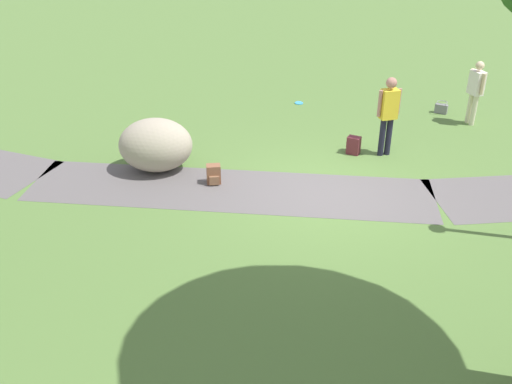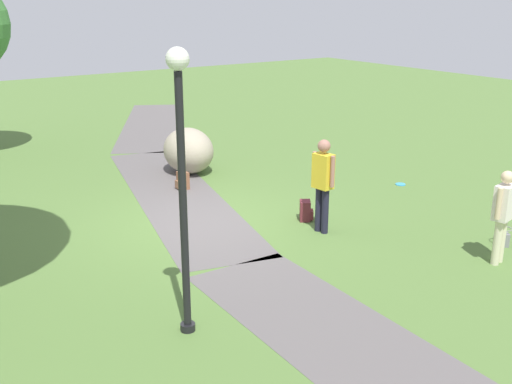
{
  "view_description": "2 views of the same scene",
  "coord_description": "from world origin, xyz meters",
  "px_view_note": "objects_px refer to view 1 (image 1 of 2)",
  "views": [
    {
      "loc": [
        2.66,
        9.66,
        5.5
      ],
      "look_at": [
        1.59,
        1.38,
        0.92
      ],
      "focal_mm": 40.71,
      "sensor_mm": 36.0,
      "label": 1
    },
    {
      "loc": [
        -9.8,
        5.43,
        4.24
      ],
      "look_at": [
        -0.93,
        -0.66,
        0.77
      ],
      "focal_mm": 42.92,
      "sensor_mm": 36.0,
      "label": 2
    }
  ],
  "objects_px": {
    "man_near_boulder": "(388,111)",
    "frisbee_on_grass": "(299,103)",
    "handbag_on_grass": "(441,108)",
    "backpack_by_boulder": "(214,175)",
    "spare_backpack_on_lawn": "(354,145)",
    "lawn_boulder": "(156,145)",
    "woman_with_handbag": "(476,89)"
  },
  "relations": [
    {
      "from": "woman_with_handbag",
      "to": "man_near_boulder",
      "type": "bearing_deg",
      "value": 28.78
    },
    {
      "from": "lawn_boulder",
      "to": "spare_backpack_on_lawn",
      "type": "height_order",
      "value": "lawn_boulder"
    },
    {
      "from": "lawn_boulder",
      "to": "backpack_by_boulder",
      "type": "bearing_deg",
      "value": 145.47
    },
    {
      "from": "handbag_on_grass",
      "to": "backpack_by_boulder",
      "type": "relative_size",
      "value": 0.95
    },
    {
      "from": "man_near_boulder",
      "to": "backpack_by_boulder",
      "type": "relative_size",
      "value": 4.43
    },
    {
      "from": "handbag_on_grass",
      "to": "spare_backpack_on_lawn",
      "type": "relative_size",
      "value": 0.95
    },
    {
      "from": "lawn_boulder",
      "to": "woman_with_handbag",
      "type": "bearing_deg",
      "value": -168.3
    },
    {
      "from": "backpack_by_boulder",
      "to": "spare_backpack_on_lawn",
      "type": "height_order",
      "value": "same"
    },
    {
      "from": "lawn_boulder",
      "to": "woman_with_handbag",
      "type": "relative_size",
      "value": 1.04
    },
    {
      "from": "frisbee_on_grass",
      "to": "man_near_boulder",
      "type": "bearing_deg",
      "value": 109.6
    },
    {
      "from": "lawn_boulder",
      "to": "spare_backpack_on_lawn",
      "type": "xyz_separation_m",
      "value": [
        -4.33,
        -0.25,
        -0.37
      ]
    },
    {
      "from": "spare_backpack_on_lawn",
      "to": "lawn_boulder",
      "type": "bearing_deg",
      "value": 3.28
    },
    {
      "from": "woman_with_handbag",
      "to": "frisbee_on_grass",
      "type": "relative_size",
      "value": 6.87
    },
    {
      "from": "lawn_boulder",
      "to": "handbag_on_grass",
      "type": "bearing_deg",
      "value": -161.94
    },
    {
      "from": "spare_backpack_on_lawn",
      "to": "handbag_on_grass",
      "type": "bearing_deg",
      "value": -144.23
    },
    {
      "from": "handbag_on_grass",
      "to": "lawn_boulder",
      "type": "bearing_deg",
      "value": 18.06
    },
    {
      "from": "man_near_boulder",
      "to": "frisbee_on_grass",
      "type": "bearing_deg",
      "value": -70.4
    },
    {
      "from": "spare_backpack_on_lawn",
      "to": "frisbee_on_grass",
      "type": "xyz_separation_m",
      "value": [
        0.59,
        -3.33,
        -0.18
      ]
    },
    {
      "from": "handbag_on_grass",
      "to": "spare_backpack_on_lawn",
      "type": "distance_m",
      "value": 3.64
    },
    {
      "from": "handbag_on_grass",
      "to": "spare_backpack_on_lawn",
      "type": "xyz_separation_m",
      "value": [
        2.96,
        2.13,
        0.05
      ]
    },
    {
      "from": "lawn_boulder",
      "to": "man_near_boulder",
      "type": "relative_size",
      "value": 0.93
    },
    {
      "from": "frisbee_on_grass",
      "to": "backpack_by_boulder",
      "type": "bearing_deg",
      "value": 59.17
    },
    {
      "from": "woman_with_handbag",
      "to": "spare_backpack_on_lawn",
      "type": "bearing_deg",
      "value": 21.77
    },
    {
      "from": "backpack_by_boulder",
      "to": "frisbee_on_grass",
      "type": "xyz_separation_m",
      "value": [
        -2.61,
        -4.37,
        -0.18
      ]
    },
    {
      "from": "man_near_boulder",
      "to": "frisbee_on_grass",
      "type": "distance_m",
      "value": 3.83
    },
    {
      "from": "woman_with_handbag",
      "to": "backpack_by_boulder",
      "type": "height_order",
      "value": "woman_with_handbag"
    },
    {
      "from": "man_near_boulder",
      "to": "frisbee_on_grass",
      "type": "relative_size",
      "value": 7.67
    },
    {
      "from": "woman_with_handbag",
      "to": "backpack_by_boulder",
      "type": "xyz_separation_m",
      "value": [
        6.57,
        2.38,
        -0.72
      ]
    },
    {
      "from": "backpack_by_boulder",
      "to": "spare_backpack_on_lawn",
      "type": "relative_size",
      "value": 1.0
    },
    {
      "from": "backpack_by_boulder",
      "to": "frisbee_on_grass",
      "type": "distance_m",
      "value": 5.09
    },
    {
      "from": "handbag_on_grass",
      "to": "frisbee_on_grass",
      "type": "height_order",
      "value": "handbag_on_grass"
    },
    {
      "from": "man_near_boulder",
      "to": "handbag_on_grass",
      "type": "relative_size",
      "value": 4.66
    }
  ]
}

